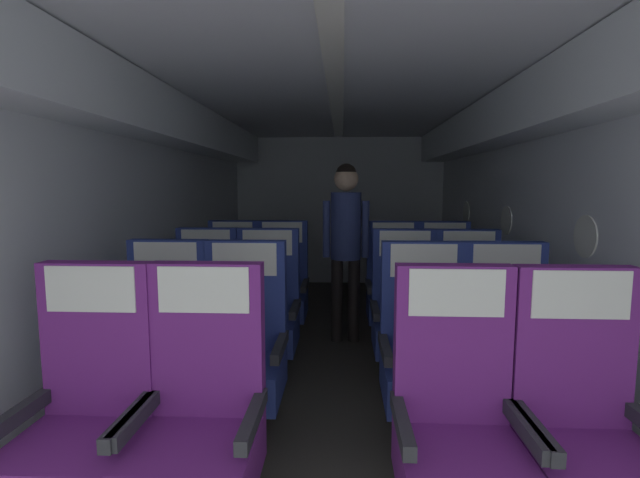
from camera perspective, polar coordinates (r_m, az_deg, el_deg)
ground at (r=3.75m, az=1.86°, el=-16.34°), size 3.35×7.03×0.02m
fuselage_shell at (r=3.71m, az=2.04°, el=9.07°), size 3.23×6.68×2.25m
seat_a_left_window at (r=2.28m, az=-27.60°, el=-19.74°), size 0.52×0.51×1.12m
seat_a_left_aisle at (r=2.10m, az=-14.92°, el=-21.55°), size 0.52×0.51×1.12m
seat_a_right_aisle at (r=2.23m, az=30.53°, el=-20.52°), size 0.52×0.51×1.12m
seat_a_right_window at (r=2.07m, az=17.07°, el=-22.08°), size 0.52×0.51×1.12m
seat_b_left_window at (r=2.98m, az=-19.30°, el=-13.02°), size 0.52×0.51×1.12m
seat_b_left_aisle at (r=2.82m, az=-9.77°, el=-13.88°), size 0.52×0.51×1.12m
seat_b_right_aisle at (r=2.94m, az=22.74°, el=-13.46°), size 0.52×0.51×1.12m
seat_b_right_window at (r=2.81m, az=13.06°, el=-14.08°), size 0.52×0.51×1.12m
seat_c_left_window at (r=3.72m, az=-14.49°, el=-8.93°), size 0.52×0.51×1.12m
seat_c_left_aisle at (r=3.60m, az=-6.83°, el=-9.32°), size 0.52×0.51×1.12m
seat_c_right_aisle at (r=3.67m, az=18.45°, el=-9.29°), size 0.52×0.51×1.12m
seat_c_right_window at (r=3.58m, az=10.72°, el=-9.47°), size 0.52×0.51×1.12m
seat_d_left_window at (r=4.48m, az=-11.16°, el=-6.21°), size 0.52×0.51×1.12m
seat_d_left_aisle at (r=4.39m, az=-4.92°, el=-6.37°), size 0.52×0.51×1.12m
seat_d_right_aisle at (r=4.45m, az=15.60°, el=-6.41°), size 0.52×0.51×1.12m
seat_d_right_window at (r=4.37m, az=9.27°, el=-6.51°), size 0.52×0.51×1.12m
flight_attendant at (r=4.16m, az=3.30°, el=0.84°), size 0.43×0.28×1.67m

